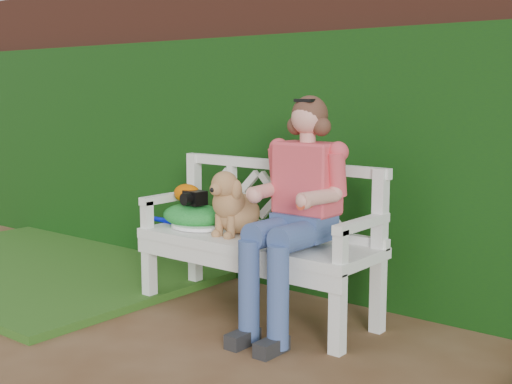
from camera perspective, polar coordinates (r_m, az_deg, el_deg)
The scene contains 10 objects.
brick_wall at distance 4.42m, azimuth 11.92°, elevation 5.22°, with size 10.00×0.30×2.20m, color #5B2C1E.
ivy_hedge at distance 4.25m, azimuth 10.48°, elevation 1.75°, with size 10.00×0.18×1.70m, color #123E0A.
grass_left at distance 5.45m, azimuth -17.05°, elevation -5.85°, with size 2.60×2.00×0.05m, color #184411.
garden_bench at distance 4.09m, azimuth 0.00°, elevation -7.08°, with size 1.58×0.60×0.48m, color white, non-canonical shape.
seated_woman at distance 3.79m, azimuth 3.88°, elevation -2.46°, with size 0.52×0.70×1.24m, color #DD4C6A, non-canonical shape.
dog at distance 4.09m, azimuth -1.74°, elevation -0.82°, with size 0.26×0.36×0.40m, color #985433, non-canonical shape.
tennis_racket at distance 4.33m, azimuth -5.27°, elevation -2.78°, with size 0.67×0.28×0.03m, color white, non-canonical shape.
green_bag at distance 4.37m, azimuth -5.26°, elevation -1.89°, with size 0.43×0.33×0.15m, color #33812D, non-canonical shape.
camera_item at distance 4.30m, azimuth -5.10°, elevation -0.47°, with size 0.13×0.10×0.09m, color black.
baseball_glove at distance 4.38m, azimuth -5.77°, elevation -0.11°, with size 0.19×0.14×0.12m, color #C35500.
Camera 1 is at (1.99, -2.04, 1.34)m, focal length 48.00 mm.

